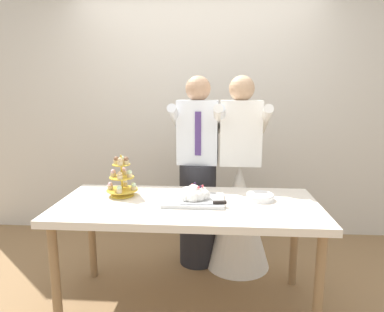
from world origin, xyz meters
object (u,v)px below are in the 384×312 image
(person_groom, at_px, (198,183))
(cupcake_stand, at_px, (122,179))
(dessert_table, at_px, (188,213))
(plate_stack, at_px, (260,197))
(person_bride, at_px, (239,202))
(main_cake_tray, at_px, (194,196))

(person_groom, bearing_deg, cupcake_stand, -136.67)
(dessert_table, distance_m, person_groom, 0.63)
(person_groom, bearing_deg, plate_stack, -48.23)
(plate_stack, distance_m, person_groom, 0.71)
(dessert_table, xyz_separation_m, person_bride, (0.40, 0.60, -0.12))
(person_groom, xyz_separation_m, person_bride, (0.36, -0.03, -0.16))
(person_bride, bearing_deg, plate_stack, -77.39)
(main_cake_tray, height_order, person_bride, person_bride)
(cupcake_stand, height_order, plate_stack, cupcake_stand)
(plate_stack, bearing_deg, person_bride, 102.61)
(dessert_table, bearing_deg, cupcake_stand, 165.76)
(cupcake_stand, xyz_separation_m, person_groom, (0.53, 0.50, -0.15))
(dessert_table, bearing_deg, main_cake_tray, 27.84)
(plate_stack, distance_m, person_bride, 0.56)
(plate_stack, height_order, person_groom, person_groom)
(plate_stack, xyz_separation_m, person_bride, (-0.11, 0.50, -0.21))
(plate_stack, relative_size, person_bride, 0.12)
(main_cake_tray, xyz_separation_m, person_groom, (-0.00, 0.60, -0.07))
(cupcake_stand, relative_size, plate_stack, 1.57)
(plate_stack, bearing_deg, dessert_table, -169.11)
(plate_stack, height_order, person_bride, person_bride)
(dessert_table, relative_size, person_bride, 1.08)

